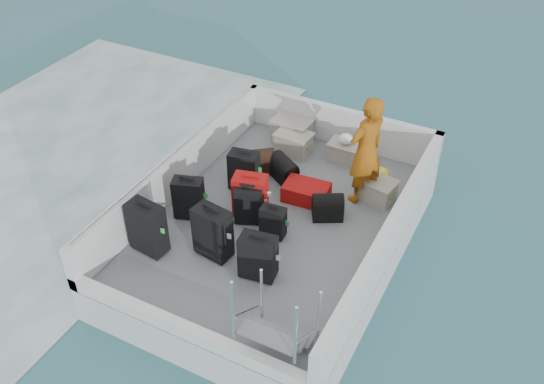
{
  "coord_description": "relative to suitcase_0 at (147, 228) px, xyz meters",
  "views": [
    {
      "loc": [
        3.14,
        -6.19,
        6.56
      ],
      "look_at": [
        -0.16,
        0.17,
        1.0
      ],
      "focal_mm": 40.0,
      "sensor_mm": 36.0,
      "label": 1
    }
  ],
  "objects": [
    {
      "name": "ground",
      "position": [
        1.31,
        1.38,
        -1.02
      ],
      "size": [
        160.0,
        160.0,
        0.0
      ],
      "primitive_type": "plane",
      "color": "#1C4F65",
      "rests_on": "ground"
    },
    {
      "name": "wake_foam",
      "position": [
        -3.49,
        1.38,
        -1.02
      ],
      "size": [
        10.0,
        10.0,
        0.0
      ],
      "primitive_type": "plane",
      "color": "white",
      "rests_on": "ground"
    },
    {
      "name": "ferry_hull",
      "position": [
        1.31,
        1.38,
        -0.72
      ],
      "size": [
        3.6,
        5.0,
        0.6
      ],
      "primitive_type": "cube",
      "color": "silver",
      "rests_on": "ground"
    },
    {
      "name": "deck",
      "position": [
        1.31,
        1.38,
        -0.41
      ],
      "size": [
        3.3,
        4.7,
        0.02
      ],
      "primitive_type": "cube",
      "color": "slate",
      "rests_on": "ferry_hull"
    },
    {
      "name": "deck_fittings",
      "position": [
        1.65,
        1.06,
        -0.03
      ],
      "size": [
        3.6,
        5.0,
        0.9
      ],
      "color": "silver",
      "rests_on": "deck"
    },
    {
      "name": "suitcase_0",
      "position": [
        0.0,
        0.0,
        0.0
      ],
      "size": [
        0.55,
        0.35,
        0.79
      ],
      "primitive_type": "cube",
      "rotation": [
        0.0,
        0.0,
        -0.12
      ],
      "color": "black",
      "rests_on": "deck"
    },
    {
      "name": "suitcase_1",
      "position": [
        0.09,
        0.89,
        -0.06
      ],
      "size": [
        0.5,
        0.39,
        0.67
      ],
      "primitive_type": "cube",
      "rotation": [
        0.0,
        0.0,
        0.34
      ],
      "color": "black",
      "rests_on": "deck"
    },
    {
      "name": "suitcase_2",
      "position": [
        0.47,
        1.88,
        -0.07
      ],
      "size": [
        0.5,
        0.35,
        0.66
      ],
      "primitive_type": "cube",
      "rotation": [
        0.0,
        0.0,
        0.17
      ],
      "color": "black",
      "rests_on": "deck"
    },
    {
      "name": "suitcase_3",
      "position": [
        0.85,
        0.34,
        -0.01
      ],
      "size": [
        0.56,
        0.38,
        0.78
      ],
      "primitive_type": "cube",
      "rotation": [
        0.0,
        0.0,
        -0.15
      ],
      "color": "black",
      "rests_on": "deck"
    },
    {
      "name": "suitcase_4",
      "position": [
        0.94,
        1.2,
        -0.09
      ],
      "size": [
        0.47,
        0.39,
        0.61
      ],
      "primitive_type": "cube",
      "rotation": [
        0.0,
        0.0,
        0.41
      ],
      "color": "black",
      "rests_on": "deck"
    },
    {
      "name": "suitcase_5",
      "position": [
        0.88,
        1.35,
        -0.05
      ],
      "size": [
        0.56,
        0.42,
        0.69
      ],
      "primitive_type": "cube",
      "rotation": [
        0.0,
        0.0,
        0.25
      ],
      "color": "#B3120D",
      "rests_on": "deck"
    },
    {
      "name": "suitcase_6",
      "position": [
        1.61,
        0.26,
        -0.06
      ],
      "size": [
        0.52,
        0.35,
        0.67
      ],
      "primitive_type": "cube",
      "rotation": [
        0.0,
        0.0,
        0.14
      ],
      "color": "black",
      "rests_on": "deck"
    },
    {
      "name": "suitcase_7",
      "position": [
        1.42,
        1.06,
        -0.14
      ],
      "size": [
        0.37,
        0.23,
        0.51
      ],
      "primitive_type": "cube",
      "rotation": [
        0.0,
        0.0,
        0.06
      ],
      "color": "black",
      "rests_on": "deck"
    },
    {
      "name": "suitcase_8",
      "position": [
        1.48,
        2.07,
        -0.26
      ],
      "size": [
        0.73,
        0.51,
        0.27
      ],
      "primitive_type": "cube",
      "rotation": [
        0.0,
        0.0,
        1.65
      ],
      "color": "#B3120D",
      "rests_on": "deck"
    },
    {
      "name": "duffel_0",
      "position": [
        0.43,
        2.37,
        -0.24
      ],
      "size": [
        0.64,
        0.59,
        0.32
      ],
      "primitive_type": null,
      "rotation": [
        0.0,
        0.0,
        0.65
      ],
      "color": "black",
      "rests_on": "deck"
    },
    {
      "name": "duffel_1",
      "position": [
        0.93,
        2.39,
        -0.24
      ],
      "size": [
        0.58,
        0.52,
        0.32
      ],
      "primitive_type": null,
      "rotation": [
        0.0,
        0.0,
        -0.57
      ],
      "color": "black",
      "rests_on": "deck"
    },
    {
      "name": "duffel_2",
      "position": [
        1.95,
        1.82,
        -0.24
      ],
      "size": [
        0.55,
        0.48,
        0.32
      ],
      "primitive_type": null,
      "rotation": [
        0.0,
        0.0,
        0.5
      ],
      "color": "black",
      "rests_on": "deck"
    },
    {
      "name": "crate_0",
      "position": [
        0.53,
        3.5,
        -0.2
      ],
      "size": [
        0.66,
        0.46,
        0.39
      ],
      "primitive_type": "cube",
      "rotation": [
        0.0,
        0.0,
        -0.03
      ],
      "color": "#A39C8E",
      "rests_on": "deck"
    },
    {
      "name": "crate_1",
      "position": [
        0.73,
        3.16,
        -0.22
      ],
      "size": [
        0.6,
        0.43,
        0.35
      ],
      "primitive_type": "cube",
      "rotation": [
        0.0,
        0.0,
        -0.06
      ],
      "color": "#A39C8E",
      "rests_on": "deck"
    },
    {
      "name": "crate_2",
      "position": [
        1.61,
        3.35,
        -0.24
      ],
      "size": [
        0.52,
        0.36,
        0.31
      ],
      "primitive_type": "cube",
      "rotation": [
        0.0,
        0.0,
        -0.01
      ],
      "color": "#A39C8E",
      "rests_on": "deck"
    },
    {
      "name": "crate_3",
      "position": [
        2.45,
        2.57,
        -0.23
      ],
      "size": [
        0.61,
        0.47,
        0.33
      ],
      "primitive_type": "cube",
      "rotation": [
        0.0,
        0.0,
        -0.17
      ],
      "color": "#A39C8E",
      "rests_on": "deck"
    },
    {
      "name": "yellow_bag",
      "position": [
        2.34,
        3.11,
        -0.29
      ],
      "size": [
        0.28,
        0.26,
        0.22
      ],
      "primitive_type": "ellipsoid",
      "color": "yellow",
      "rests_on": "deck"
    },
    {
      "name": "white_bag",
      "position": [
        1.61,
        3.35,
        0.0
      ],
      "size": [
        0.24,
        0.24,
        0.18
      ],
      "primitive_type": "ellipsoid",
      "color": "white",
      "rests_on": "crate_2"
    },
    {
      "name": "passenger",
      "position": [
        2.24,
        2.5,
        0.49
      ],
      "size": [
        0.67,
        0.78,
        1.78
      ],
      "primitive_type": "imported",
      "rotation": [
        0.0,
        0.0,
        -2.03
      ],
      "color": "orange",
      "rests_on": "deck"
    }
  ]
}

